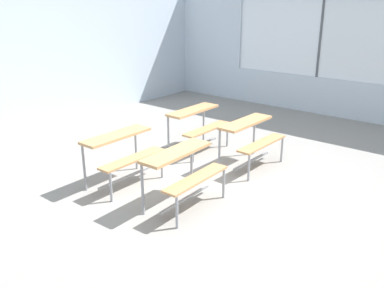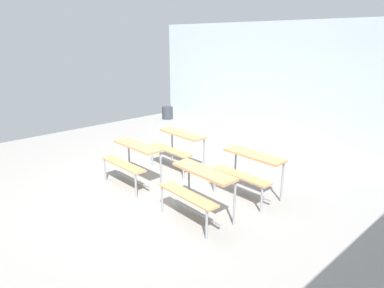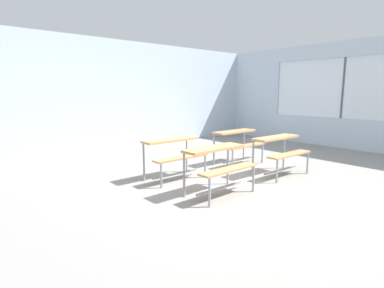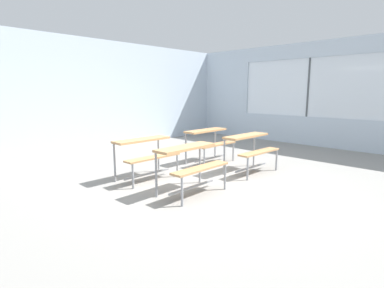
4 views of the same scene
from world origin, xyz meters
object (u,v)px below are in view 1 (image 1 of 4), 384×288
at_px(desk_bench_r1c1, 198,120).
at_px(desk_bench_r0c0, 183,166).
at_px(desk_bench_r1c0, 122,147).
at_px(desk_bench_r0c1, 251,133).

bearing_deg(desk_bench_r1c1, desk_bench_r0c0, -146.82).
bearing_deg(desk_bench_r1c0, desk_bench_r1c1, 0.83).
distance_m(desk_bench_r0c1, desk_bench_r1c0, 2.05).
relative_size(desk_bench_r0c1, desk_bench_r1c0, 1.01).
bearing_deg(desk_bench_r1c0, desk_bench_r0c1, -32.34).
height_order(desk_bench_r0c0, desk_bench_r1c0, same).
distance_m(desk_bench_r1c0, desk_bench_r1c1, 1.79).
bearing_deg(desk_bench_r1c1, desk_bench_r0c1, -92.84).
xyz_separation_m(desk_bench_r0c1, desk_bench_r1c1, (0.06, 1.12, 0.00)).
bearing_deg(desk_bench_r1c0, desk_bench_r0c0, -88.49).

